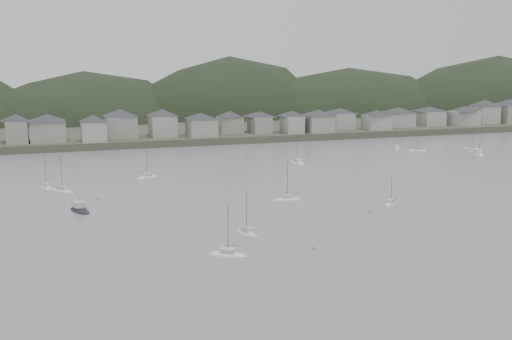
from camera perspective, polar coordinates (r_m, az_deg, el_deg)
name	(u,v)px	position (r m, az deg, el deg)	size (l,w,h in m)	color
ground	(397,277)	(113.66, 12.40, -9.23)	(900.00, 900.00, 0.00)	slate
far_shore_land	(138,117)	(392.17, -10.42, 4.64)	(900.00, 250.00, 3.00)	#383D2D
forested_ridge	(154,143)	(369.20, -9.02, 2.36)	(851.55, 103.94, 102.57)	black
waterfront_town	(284,120)	(296.27, 2.54, 4.50)	(451.48, 28.46, 12.92)	gray
moored_fleet	(239,195)	(174.16, -1.56, -2.21)	(235.07, 165.74, 13.11)	silver
motor_launch_far	(80,210)	(162.18, -15.37, -3.45)	(5.82, 9.43, 4.10)	black
mooring_buoys	(272,207)	(159.94, 1.41, -3.32)	(182.87, 144.47, 0.70)	#D17045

